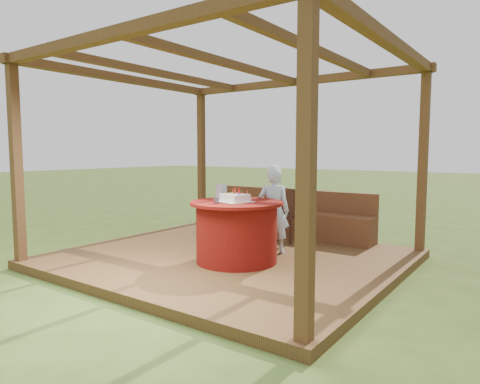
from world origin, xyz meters
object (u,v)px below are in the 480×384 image
(table, at_px, (237,231))
(birthday_cake, at_px, (235,198))
(elderly_woman, at_px, (274,209))
(drinking_glass, at_px, (216,200))
(gift_bag, at_px, (221,192))
(chair, at_px, (279,213))
(bench, at_px, (289,221))

(table, relative_size, birthday_cake, 2.58)
(elderly_woman, distance_m, drinking_glass, 1.10)
(table, relative_size, drinking_glass, 13.78)
(elderly_woman, distance_m, gift_bag, 0.81)
(birthday_cake, xyz_separation_m, gift_bag, (-0.36, 0.18, 0.05))
(chair, xyz_separation_m, elderly_woman, (0.27, -0.61, 0.15))
(birthday_cake, bearing_deg, table, 79.09)
(chair, bearing_deg, drinking_glass, -87.86)
(bench, height_order, birthday_cake, birthday_cake)
(chair, bearing_deg, gift_bag, -101.33)
(bench, relative_size, birthday_cake, 6.30)
(table, height_order, chair, chair)
(gift_bag, xyz_separation_m, drinking_glass, (0.30, -0.49, -0.06))
(gift_bag, bearing_deg, chair, 95.28)
(chair, distance_m, gift_bag, 1.28)
(chair, distance_m, drinking_glass, 1.71)
(bench, distance_m, table, 2.00)
(table, bearing_deg, birthday_cake, -100.91)
(elderly_woman, bearing_deg, birthday_cake, -100.69)
(table, relative_size, chair, 1.39)
(table, distance_m, drinking_glass, 0.56)
(bench, xyz_separation_m, birthday_cake, (0.30, -2.00, 0.60))
(birthday_cake, relative_size, drinking_glass, 5.35)
(birthday_cake, height_order, drinking_glass, birthday_cake)
(elderly_woman, xyz_separation_m, drinking_glass, (-0.21, -1.06, 0.21))
(chair, relative_size, drinking_glass, 9.91)
(table, bearing_deg, bench, 98.69)
(bench, relative_size, drinking_glass, 33.68)
(chair, height_order, elderly_woman, elderly_woman)
(bench, xyz_separation_m, table, (0.30, -1.97, 0.15))
(birthday_cake, bearing_deg, drinking_glass, -101.48)
(elderly_woman, relative_size, drinking_glass, 14.31)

